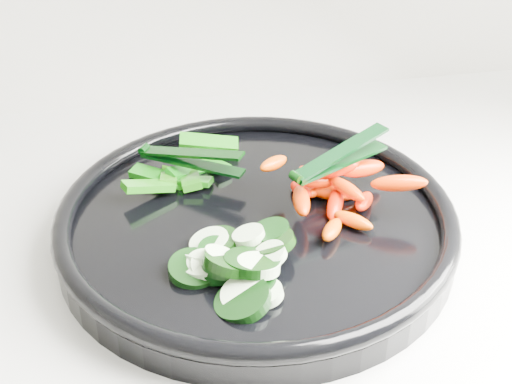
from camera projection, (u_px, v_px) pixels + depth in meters
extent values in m
cube|color=silver|center=(302.00, 232.00, 0.72)|extent=(2.02, 0.62, 0.03)
cylinder|color=black|center=(256.00, 230.00, 0.67)|extent=(0.41, 0.41, 0.02)
torus|color=black|center=(256.00, 214.00, 0.66)|extent=(0.41, 0.41, 0.02)
cylinder|color=black|center=(243.00, 300.00, 0.57)|extent=(0.06, 0.06, 0.03)
cylinder|color=#D4F4C3|center=(243.00, 295.00, 0.57)|extent=(0.05, 0.05, 0.02)
cylinder|color=black|center=(224.00, 270.00, 0.60)|extent=(0.04, 0.04, 0.03)
cylinder|color=beige|center=(200.00, 258.00, 0.61)|extent=(0.03, 0.03, 0.02)
cylinder|color=black|center=(218.00, 254.00, 0.62)|extent=(0.04, 0.04, 0.02)
cylinder|color=beige|center=(209.00, 268.00, 0.60)|extent=(0.03, 0.04, 0.02)
cylinder|color=black|center=(256.00, 284.00, 0.58)|extent=(0.05, 0.05, 0.02)
cylinder|color=beige|center=(265.00, 294.00, 0.57)|extent=(0.04, 0.04, 0.02)
cylinder|color=black|center=(215.00, 244.00, 0.63)|extent=(0.05, 0.05, 0.02)
cylinder|color=#D7F2C2|center=(210.00, 243.00, 0.63)|extent=(0.05, 0.05, 0.02)
cylinder|color=black|center=(219.00, 266.00, 0.60)|extent=(0.06, 0.06, 0.02)
cylinder|color=#D6F1C1|center=(204.00, 266.00, 0.60)|extent=(0.05, 0.05, 0.02)
cylinder|color=black|center=(194.00, 269.00, 0.60)|extent=(0.06, 0.06, 0.02)
cylinder|color=beige|center=(205.00, 265.00, 0.60)|extent=(0.04, 0.04, 0.01)
cylinder|color=black|center=(273.00, 244.00, 0.61)|extent=(0.06, 0.06, 0.03)
cylinder|color=#B3CFA5|center=(270.00, 255.00, 0.60)|extent=(0.04, 0.04, 0.02)
cylinder|color=black|center=(229.00, 263.00, 0.59)|extent=(0.06, 0.05, 0.03)
cylinder|color=beige|center=(220.00, 256.00, 0.60)|extent=(0.03, 0.03, 0.02)
cylinder|color=black|center=(270.00, 232.00, 0.63)|extent=(0.04, 0.04, 0.02)
cylinder|color=beige|center=(249.00, 236.00, 0.62)|extent=(0.04, 0.04, 0.02)
cylinder|color=black|center=(252.00, 263.00, 0.59)|extent=(0.06, 0.06, 0.02)
cylinder|color=#D0F0C0|center=(259.00, 266.00, 0.59)|extent=(0.05, 0.05, 0.02)
ellipsoid|color=red|center=(335.00, 204.00, 0.67)|extent=(0.03, 0.05, 0.02)
ellipsoid|color=#F25200|center=(353.00, 221.00, 0.65)|extent=(0.04, 0.04, 0.01)
ellipsoid|color=#E70F00|center=(300.00, 190.00, 0.69)|extent=(0.02, 0.04, 0.02)
ellipsoid|color=red|center=(364.00, 201.00, 0.68)|extent=(0.04, 0.05, 0.02)
ellipsoid|color=#E94300|center=(315.00, 188.00, 0.70)|extent=(0.03, 0.04, 0.02)
ellipsoid|color=#F05400|center=(332.00, 230.00, 0.64)|extent=(0.04, 0.04, 0.02)
ellipsoid|color=#F54300|center=(332.00, 192.00, 0.69)|extent=(0.05, 0.03, 0.03)
ellipsoid|color=#E74A00|center=(328.00, 167.00, 0.73)|extent=(0.02, 0.05, 0.02)
ellipsoid|color=#FE1E00|center=(310.00, 178.00, 0.71)|extent=(0.02, 0.04, 0.02)
ellipsoid|color=#ED1F00|center=(301.00, 201.00, 0.65)|extent=(0.03, 0.05, 0.02)
ellipsoid|color=#F43700|center=(333.00, 165.00, 0.71)|extent=(0.03, 0.06, 0.03)
ellipsoid|color=#FE5D00|center=(347.00, 189.00, 0.67)|extent=(0.03, 0.05, 0.02)
ellipsoid|color=#FB2200|center=(319.00, 182.00, 0.68)|extent=(0.04, 0.02, 0.02)
ellipsoid|color=#DC4500|center=(362.00, 168.00, 0.70)|extent=(0.06, 0.03, 0.02)
ellipsoid|color=#FF2100|center=(339.00, 165.00, 0.68)|extent=(0.04, 0.02, 0.02)
ellipsoid|color=#F04E00|center=(274.00, 163.00, 0.68)|extent=(0.04, 0.03, 0.02)
ellipsoid|color=#FF0D00|center=(333.00, 168.00, 0.67)|extent=(0.05, 0.02, 0.02)
ellipsoid|color=#F22B00|center=(399.00, 183.00, 0.65)|extent=(0.06, 0.03, 0.02)
cube|color=#09620A|center=(190.00, 177.00, 0.72)|extent=(0.02, 0.06, 0.02)
cube|color=#0A6509|center=(190.00, 171.00, 0.73)|extent=(0.05, 0.04, 0.02)
cube|color=#09660D|center=(214.00, 164.00, 0.74)|extent=(0.03, 0.05, 0.02)
cube|color=#1F6109|center=(193.00, 181.00, 0.71)|extent=(0.04, 0.03, 0.01)
cube|color=#1B700A|center=(188.00, 172.00, 0.73)|extent=(0.05, 0.05, 0.02)
cube|color=#0C6C0A|center=(154.00, 175.00, 0.72)|extent=(0.05, 0.04, 0.01)
cube|color=#1D6C0A|center=(169.00, 176.00, 0.72)|extent=(0.02, 0.06, 0.02)
cube|color=#0D710A|center=(148.00, 186.00, 0.69)|extent=(0.05, 0.03, 0.02)
cube|color=#146809|center=(209.00, 143.00, 0.76)|extent=(0.07, 0.03, 0.02)
cylinder|color=black|center=(296.00, 177.00, 0.64)|extent=(0.01, 0.01, 0.01)
cube|color=black|center=(341.00, 162.00, 0.67)|extent=(0.11, 0.06, 0.00)
cube|color=black|center=(341.00, 152.00, 0.66)|extent=(0.10, 0.06, 0.02)
cylinder|color=black|center=(144.00, 149.00, 0.73)|extent=(0.01, 0.01, 0.01)
cube|color=black|center=(192.00, 163.00, 0.71)|extent=(0.10, 0.07, 0.00)
cube|color=black|center=(192.00, 153.00, 0.71)|extent=(0.10, 0.07, 0.02)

